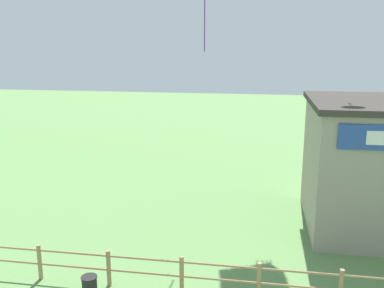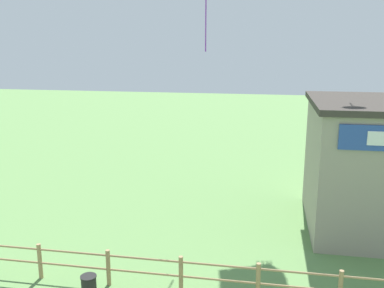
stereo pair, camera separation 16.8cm
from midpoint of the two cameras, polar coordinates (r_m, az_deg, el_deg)
name	(u,v)px [view 2 (the right image)]	position (r m, az deg, el deg)	size (l,w,h in m)	color
wooden_fence	(181,272)	(14.04, -1.13, -16.70)	(14.59, 0.14, 1.24)	#9E7F56
trash_bin	(89,288)	(14.14, -13.22, -18.20)	(0.50, 0.50, 0.83)	black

